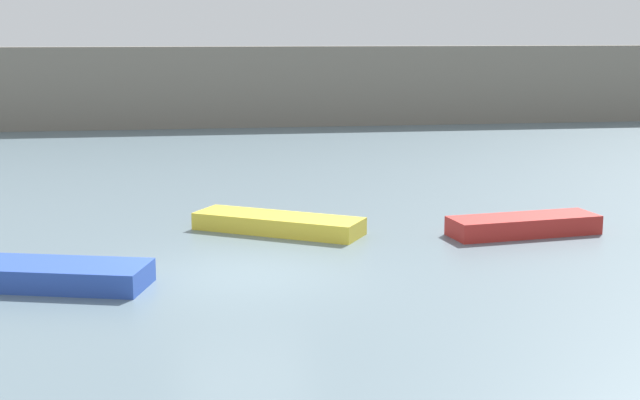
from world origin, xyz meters
name	(u,v)px	position (x,y,z in m)	size (l,w,h in m)	color
ground_plane	(242,275)	(0.00, 0.00, 0.00)	(120.00, 120.00, 0.00)	slate
embankment_wall	(201,87)	(0.00, 26.84, 1.93)	(80.00, 1.20, 3.86)	gray
rowboat_blue	(62,275)	(-3.30, -0.23, 0.21)	(3.15, 1.28, 0.43)	#2B4CAD
rowboat_yellow	(278,224)	(1.11, 3.61, 0.20)	(3.96, 1.15, 0.40)	gold
rowboat_red	(524,225)	(6.64, 2.48, 0.22)	(3.48, 1.05, 0.43)	red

